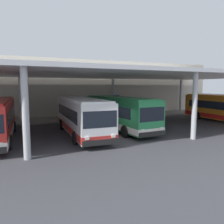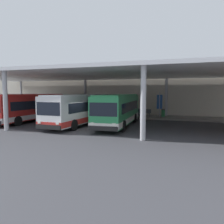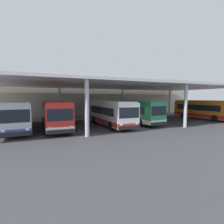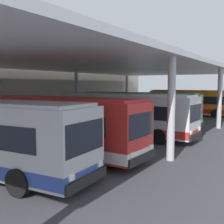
# 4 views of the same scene
# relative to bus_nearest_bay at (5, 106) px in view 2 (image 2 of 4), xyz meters

# --- Properties ---
(ground_plane) EXTENTS (200.00, 200.00, 0.00)m
(ground_plane) POSITION_rel_bus_nearest_bay_xyz_m (12.39, -3.62, -1.66)
(ground_plane) COLOR #3D3D42
(platform_kerb) EXTENTS (42.00, 4.50, 0.18)m
(platform_kerb) POSITION_rel_bus_nearest_bay_xyz_m (12.39, 8.13, -1.57)
(platform_kerb) COLOR gray
(platform_kerb) RESTS_ON ground
(station_building_facade) EXTENTS (48.00, 1.60, 7.91)m
(station_building_facade) POSITION_rel_bus_nearest_bay_xyz_m (12.39, 11.38, 2.30)
(station_building_facade) COLOR beige
(station_building_facade) RESTS_ON ground
(canopy_shelter) EXTENTS (40.00, 17.00, 5.55)m
(canopy_shelter) POSITION_rel_bus_nearest_bay_xyz_m (12.39, 1.88, 3.66)
(canopy_shelter) COLOR silver
(canopy_shelter) RESTS_ON ground
(bus_nearest_bay) EXTENTS (3.18, 10.67, 3.17)m
(bus_nearest_bay) POSITION_rel_bus_nearest_bay_xyz_m (0.00, 0.00, 0.00)
(bus_nearest_bay) COLOR #B7B7BC
(bus_nearest_bay) RESTS_ON ground
(bus_second_bay) EXTENTS (2.96, 10.61, 3.17)m
(bus_second_bay) POSITION_rel_bus_nearest_bay_xyz_m (4.10, -0.38, 0.00)
(bus_second_bay) COLOR red
(bus_second_bay) RESTS_ON ground
(bus_middle_bay) EXTENTS (2.93, 10.60, 3.17)m
(bus_middle_bay) POSITION_rel_bus_nearest_bay_xyz_m (10.83, -0.97, 0.00)
(bus_middle_bay) COLOR white
(bus_middle_bay) RESTS_ON ground
(bus_far_bay) EXTENTS (3.28, 10.68, 3.17)m
(bus_far_bay) POSITION_rel_bus_nearest_bay_xyz_m (14.82, -0.13, 0.00)
(bus_far_bay) COLOR #28844C
(bus_far_bay) RESTS_ON ground
(bench_waiting) EXTENTS (1.80, 0.45, 0.92)m
(bench_waiting) POSITION_rel_bus_nearest_bay_xyz_m (15.84, 8.20, -0.99)
(bench_waiting) COLOR #4C515B
(bench_waiting) RESTS_ON platform_kerb
(trash_bin) EXTENTS (0.52, 0.52, 0.98)m
(trash_bin) POSITION_rel_bus_nearest_bay_xyz_m (18.37, 8.07, -0.98)
(trash_bin) COLOR #236638
(trash_bin) RESTS_ON platform_kerb
(banner_sign) EXTENTS (0.70, 0.12, 3.20)m
(banner_sign) POSITION_rel_bus_nearest_bay_xyz_m (17.98, 7.32, 0.32)
(banner_sign) COLOR #B2B2B7
(banner_sign) RESTS_ON platform_kerb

